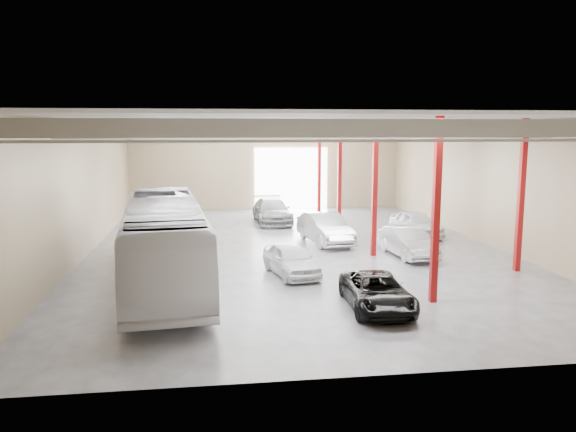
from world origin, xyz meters
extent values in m
cube|color=#414045|center=(0.00, 0.00, 0.00)|extent=(22.00, 32.00, 0.01)
cube|color=#A2A29D|center=(0.00, 0.00, 7.00)|extent=(22.00, 32.00, 0.12)
cube|color=brown|center=(0.00, 16.00, 3.50)|extent=(22.00, 0.12, 7.00)
cube|color=brown|center=(0.00, -16.00, 3.50)|extent=(22.00, 0.12, 7.00)
cube|color=brown|center=(-11.00, 0.00, 3.50)|extent=(0.12, 32.00, 7.00)
cube|color=brown|center=(11.00, 0.00, 3.50)|extent=(0.12, 32.00, 7.00)
cube|color=white|center=(2.00, 15.85, 2.50)|extent=(6.00, 0.20, 5.00)
cube|color=maroon|center=(3.80, -10.00, 3.50)|extent=(0.25, 0.25, 7.00)
cube|color=maroon|center=(3.80, -2.00, 3.50)|extent=(0.25, 0.25, 7.00)
cube|color=maroon|center=(3.80, 6.00, 3.50)|extent=(0.25, 0.25, 7.00)
cube|color=maroon|center=(3.80, 13.00, 3.50)|extent=(0.25, 0.25, 7.00)
cube|color=maroon|center=(9.50, -6.00, 3.50)|extent=(0.25, 0.25, 7.00)
cube|color=maroon|center=(9.50, 4.00, 3.50)|extent=(0.25, 0.25, 7.00)
cube|color=#A6A6A1|center=(0.00, -12.00, 6.55)|extent=(21.60, 0.15, 0.60)
cube|color=#A6A6A1|center=(0.00, -12.00, 6.15)|extent=(21.60, 0.10, 0.10)
cube|color=#A6A6A1|center=(0.00, -6.00, 6.55)|extent=(21.60, 0.15, 0.60)
cube|color=#A6A6A1|center=(0.00, -6.00, 6.15)|extent=(21.60, 0.10, 0.10)
cube|color=#A6A6A1|center=(0.00, 0.00, 6.55)|extent=(21.60, 0.15, 0.60)
cube|color=#A6A6A1|center=(0.00, 0.00, 6.15)|extent=(21.60, 0.10, 0.10)
cube|color=#A6A6A1|center=(0.00, 6.00, 6.55)|extent=(21.60, 0.15, 0.60)
cube|color=#A6A6A1|center=(0.00, 6.00, 6.15)|extent=(21.60, 0.10, 0.10)
cube|color=#A6A6A1|center=(0.00, 12.00, 6.55)|extent=(21.60, 0.15, 0.60)
cube|color=#A6A6A1|center=(0.00, 12.00, 6.15)|extent=(21.60, 0.10, 0.10)
imported|color=silver|center=(-6.49, -6.17, 1.85)|extent=(4.39, 13.53, 3.70)
imported|color=black|center=(1.44, -10.54, 0.64)|extent=(2.29, 4.68, 1.28)
imported|color=silver|center=(-1.00, -5.34, 0.71)|extent=(2.52, 4.43, 1.42)
imported|color=silver|center=(1.96, 1.50, 0.86)|extent=(2.63, 5.43, 1.72)
imported|color=slate|center=(-0.32, 9.00, 0.84)|extent=(2.56, 5.86, 1.68)
imported|color=#BBBBC0|center=(5.50, -2.43, 0.75)|extent=(1.93, 4.67, 1.50)
imported|color=silver|center=(7.89, 2.77, 0.77)|extent=(2.44, 4.72, 1.54)
camera|label=1|loc=(-4.46, -29.71, 6.53)|focal=35.00mm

